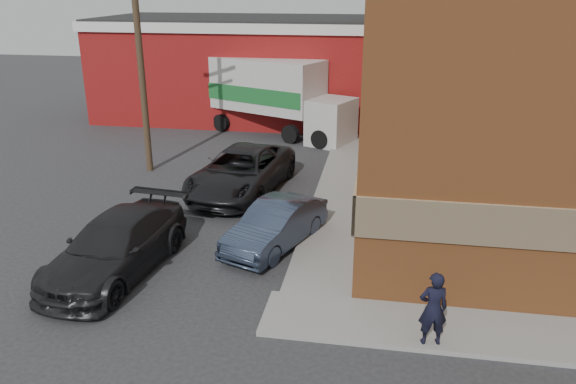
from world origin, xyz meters
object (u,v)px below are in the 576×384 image
at_px(suv_b, 116,246).
at_px(brick_building, 576,66).
at_px(sedan, 276,225).
at_px(suv_a, 241,171).
at_px(utility_pole, 140,55).
at_px(man, 433,309).
at_px(warehouse, 246,67).
at_px(box_truck, 277,92).

bearing_deg(suv_b, brick_building, 39.01).
distance_m(sedan, suv_a, 4.83).
height_order(brick_building, sedan, brick_building).
relative_size(utility_pole, suv_a, 1.54).
bearing_deg(brick_building, utility_pole, 179.98).
height_order(brick_building, man, brick_building).
relative_size(utility_pole, man, 5.33).
relative_size(warehouse, suv_a, 2.78).
height_order(sedan, box_truck, box_truck).
bearing_deg(box_truck, sedan, -55.70).
distance_m(brick_building, suv_a, 12.34).
bearing_deg(man, sedan, -56.91).
xyz_separation_m(man, suv_b, (-8.12, 2.05, -0.20)).
height_order(brick_building, box_truck, brick_building).
xyz_separation_m(brick_building, suv_a, (-11.57, -1.87, -3.87)).
height_order(suv_b, box_truck, box_truck).
height_order(brick_building, utility_pole, brick_building).
relative_size(utility_pole, box_truck, 1.12).
distance_m(utility_pole, man, 15.54).
bearing_deg(suv_a, suv_b, -97.18).
bearing_deg(warehouse, box_truck, -58.05).
xyz_separation_m(utility_pole, suv_b, (2.65, -8.50, -3.98)).
bearing_deg(utility_pole, sedan, -43.40).
height_order(sedan, suv_b, suv_b).
distance_m(sedan, box_truck, 13.21).
bearing_deg(man, suv_a, -64.82).
distance_m(warehouse, sedan, 18.06).
height_order(man, box_truck, box_truck).
xyz_separation_m(utility_pole, man, (10.77, -10.55, -3.78)).
relative_size(sedan, suv_a, 0.69).
xyz_separation_m(suv_a, box_truck, (-0.24, 8.57, 1.40)).
bearing_deg(sedan, man, -25.31).
bearing_deg(utility_pole, box_truck, 57.99).
bearing_deg(box_truck, suv_a, -64.51).
bearing_deg(suv_a, box_truck, 99.48).
bearing_deg(brick_building, box_truck, 150.44).
bearing_deg(suv_b, utility_pole, 113.85).
relative_size(brick_building, box_truck, 2.27).
relative_size(man, suv_a, 0.29).
distance_m(warehouse, box_truck, 5.11).
xyz_separation_m(sedan, suv_a, (-2.13, 4.33, 0.14)).
bearing_deg(sedan, warehouse, 127.02).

